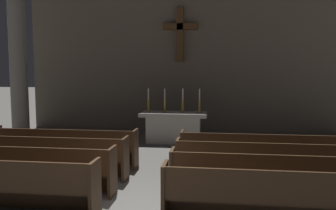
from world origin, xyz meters
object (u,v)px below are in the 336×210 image
Objects in this scene: pew_left_row_4 at (64,147)px; pew_left_row_2 at (21,168)px; column_left_second at (18,58)px; pew_right_row_1 at (285,198)px; pew_right_row_2 at (274,178)px; pew_right_row_3 at (267,164)px; candlestick_inner_left at (165,104)px; candlestick_outer_right at (199,105)px; altar at (174,127)px; pew_left_row_3 at (45,156)px; pew_right_row_4 at (261,153)px; candlestick_outer_left at (148,104)px; candlestick_inner_right at (183,105)px.

pew_left_row_2 is at bearing -90.00° from pew_left_row_4.
column_left_second reaches higher than pew_left_row_4.
pew_right_row_1 is 1.00× the size of pew_right_row_2.
candlestick_inner_left reaches higher than pew_right_row_3.
pew_left_row_4 is at bearing 168.49° from pew_right_row_3.
pew_left_row_2 is at bearing -122.48° from candlestick_outer_right.
pew_left_row_2 is 1.72× the size of altar.
pew_left_row_3 is 1.00× the size of pew_right_row_4.
pew_right_row_4 is at bearing 11.51° from pew_left_row_3.
candlestick_outer_right is (1.70, 0.00, 0.00)m from candlestick_outer_left.
candlestick_inner_left is at bearing 117.93° from pew_right_row_2.
pew_right_row_1 and pew_right_row_4 have the same top height.
candlestick_outer_right is (-1.59, 6.16, 0.79)m from pew_right_row_1.
altar reaches higher than pew_left_row_4.
candlestick_outer_right reaches higher than pew_left_row_2.
pew_right_row_3 is at bearing 90.00° from pew_right_row_1.
candlestick_outer_left reaches higher than pew_right_row_1.
pew_right_row_4 is (0.00, 1.98, 0.00)m from pew_right_row_2.
altar is at bearing 111.60° from pew_right_row_1.
candlestick_inner_right is (-2.14, 6.16, 0.79)m from pew_right_row_1.
candlestick_outer_right reaches higher than pew_right_row_4.
pew_right_row_3 is (0.00, 1.98, 0.00)m from pew_right_row_1.
altar is (-2.44, 5.16, 0.06)m from pew_right_row_2.
column_left_second reaches higher than candlestick_outer_right.
pew_left_row_4 is at bearing -116.54° from candlestick_outer_left.
column_left_second is (-8.01, 3.41, 2.33)m from pew_right_row_4.
pew_left_row_3 is 4.97m from pew_right_row_4.
candlestick_inner_left reaches higher than pew_right_row_1.
pew_left_row_3 is at bearing 157.84° from pew_right_row_1.
pew_right_row_4 is at bearing 90.00° from pew_right_row_3.
altar is (-2.44, 6.16, 0.06)m from pew_right_row_1.
pew_right_row_1 is at bearing -70.85° from candlestick_inner_right.
altar is at bearing 64.73° from pew_left_row_2.
candlestick_inner_right reaches higher than pew_left_row_4.
candlestick_inner_right reaches higher than pew_left_row_3.
pew_left_row_4 is (0.00, 1.98, 0.00)m from pew_left_row_2.
pew_left_row_3 is 4.79× the size of candlestick_inner_left.
altar reaches higher than pew_right_row_1.
pew_right_row_1 is 6.62m from altar.
pew_right_row_3 and pew_right_row_4 have the same top height.
pew_left_row_3 is at bearing -117.13° from candlestick_inner_left.
column_left_second is at bearing 132.60° from pew_left_row_4.
pew_left_row_3 is 5.05m from candlestick_inner_right.
candlestick_outer_right is at bearing 110.83° from pew_right_row_3.
candlestick_inner_left and candlestick_outer_right have the same top height.
candlestick_outer_left and candlestick_inner_left have the same top height.
pew_right_row_2 is 1.98m from pew_right_row_4.
candlestick_outer_right is at bearing 107.09° from pew_right_row_2.
pew_right_row_4 is (0.00, 0.99, 0.00)m from pew_right_row_3.
pew_right_row_3 is at bearing -90.00° from pew_right_row_4.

